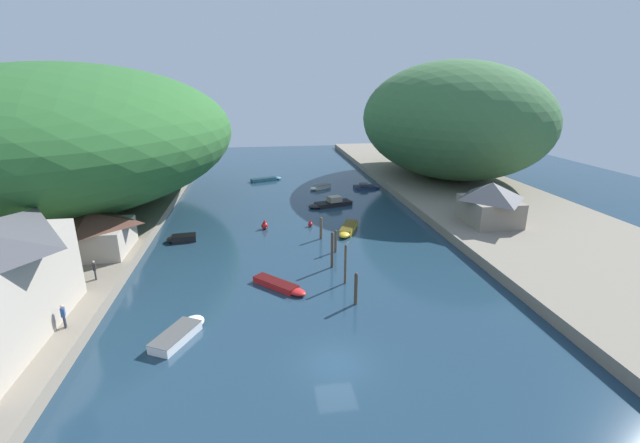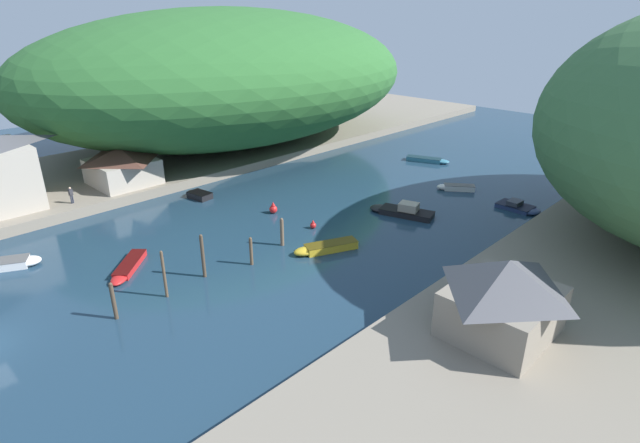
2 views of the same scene
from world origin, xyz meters
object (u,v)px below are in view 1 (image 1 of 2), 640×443
(right_bank_cottage, at_px, (491,202))
(channel_buoy_near, at_px, (265,225))
(boat_cabin_cruiser, at_px, (348,230))
(channel_buoy_far, at_px, (310,224))
(person_by_boathouse, at_px, (94,269))
(boat_near_quay, at_px, (267,179))
(boat_far_right_bank, at_px, (367,187))
(boathouse_shed, at_px, (91,232))
(boat_far_upstream, at_px, (319,187))
(boat_navy_launch, at_px, (180,238))
(boat_mid_channel, at_px, (282,286))
(boat_white_cruiser, at_px, (330,203))
(person_on_quay, at_px, (63,314))
(boat_red_skiff, at_px, (181,332))

(right_bank_cottage, distance_m, channel_buoy_near, 26.40)
(right_bank_cottage, distance_m, boat_cabin_cruiser, 16.74)
(channel_buoy_far, bearing_deg, boat_cabin_cruiser, -34.34)
(person_by_boathouse, bearing_deg, boat_near_quay, -39.37)
(boat_far_right_bank, bearing_deg, boathouse_shed, -51.28)
(boat_far_upstream, distance_m, boat_navy_launch, 28.44)
(boat_mid_channel, distance_m, boat_navy_launch, 16.56)
(boat_white_cruiser, height_order, channel_buoy_far, boat_white_cruiser)
(boat_far_right_bank, xyz_separation_m, channel_buoy_far, (-11.60, -17.92, 0.06))
(boat_far_right_bank, bearing_deg, person_by_boathouse, -42.89)
(channel_buoy_near, height_order, person_by_boathouse, person_by_boathouse)
(boathouse_shed, relative_size, boat_far_right_bank, 1.65)
(boat_white_cruiser, distance_m, person_on_quay, 37.77)
(channel_buoy_near, height_order, channel_buoy_far, channel_buoy_near)
(right_bank_cottage, xyz_separation_m, channel_buoy_near, (-25.83, 4.51, -3.06))
(boat_white_cruiser, relative_size, boat_red_skiff, 1.36)
(boat_mid_channel, height_order, channel_buoy_near, channel_buoy_near)
(boathouse_shed, bearing_deg, boat_far_upstream, 45.47)
(boat_white_cruiser, xyz_separation_m, person_by_boathouse, (-23.50, -22.48, 1.61))
(channel_buoy_near, bearing_deg, channel_buoy_far, 1.33)
(boat_white_cruiser, bearing_deg, boat_far_right_bank, -56.83)
(right_bank_cottage, distance_m, person_on_quay, 42.98)
(boat_far_upstream, bearing_deg, right_bank_cottage, 179.06)
(boat_navy_launch, height_order, channel_buoy_near, channel_buoy_near)
(right_bank_cottage, xyz_separation_m, person_on_quay, (-39.52, -16.82, -1.51))
(boat_far_upstream, height_order, boat_navy_launch, boat_navy_launch)
(boat_near_quay, height_order, boat_red_skiff, boat_red_skiff)
(right_bank_cottage, bearing_deg, boat_cabin_cruiser, 173.40)
(person_by_boathouse, bearing_deg, boat_red_skiff, -153.60)
(boat_cabin_cruiser, distance_m, boat_red_skiff, 24.87)
(right_bank_cottage, bearing_deg, person_by_boathouse, -166.84)
(boat_red_skiff, bearing_deg, channel_buoy_near, 101.99)
(boat_far_upstream, xyz_separation_m, boat_navy_launch, (-18.51, -21.59, 0.03))
(boat_cabin_cruiser, relative_size, person_on_quay, 3.34)
(boat_white_cruiser, relative_size, boat_cabin_cruiser, 1.19)
(boat_mid_channel, height_order, person_by_boathouse, person_by_boathouse)
(boathouse_shed, xyz_separation_m, person_by_boathouse, (2.26, -6.47, -1.10))
(boat_navy_launch, bearing_deg, person_on_quay, 158.57)
(person_on_quay, bearing_deg, boathouse_shed, -2.17)
(boat_white_cruiser, distance_m, boat_navy_launch, 21.76)
(channel_buoy_far, bearing_deg, boat_far_upstream, 78.52)
(boat_mid_channel, relative_size, channel_buoy_near, 3.96)
(boat_white_cruiser, relative_size, person_by_boathouse, 3.98)
(boathouse_shed, relative_size, boat_mid_channel, 1.50)
(boat_near_quay, xyz_separation_m, boat_cabin_cruiser, (8.45, -28.89, 0.06))
(boat_near_quay, distance_m, boat_red_skiff, 48.72)
(boat_cabin_cruiser, distance_m, boat_far_upstream, 21.40)
(channel_buoy_far, height_order, person_by_boathouse, person_by_boathouse)
(boathouse_shed, height_order, boat_navy_launch, boathouse_shed)
(right_bank_cottage, distance_m, channel_buoy_far, 21.11)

